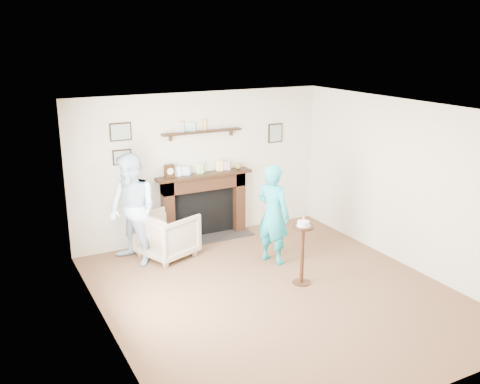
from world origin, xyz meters
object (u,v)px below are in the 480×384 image
armchair (168,256)px  woman (272,261)px  pedestal_table (303,243)px  man (136,262)px

armchair → woman: (1.37, -0.95, 0.00)m
woman → pedestal_table: 1.04m
woman → pedestal_table: pedestal_table is taller
pedestal_table → woman: bearing=88.3°
man → woman: bearing=41.2°
armchair → woman: bearing=-146.1°
armchair → man: (-0.54, 0.00, 0.00)m
armchair → pedestal_table: (1.34, -1.80, 0.61)m
man → woman: 2.13m
woman → pedestal_table: bearing=154.3°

